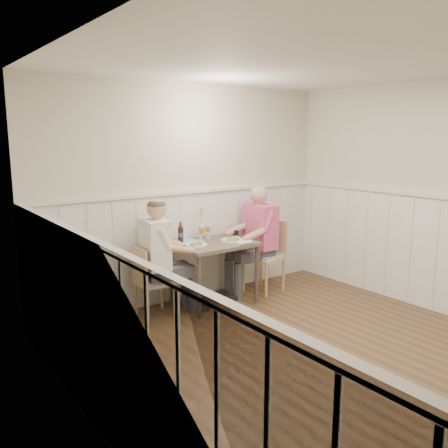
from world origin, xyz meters
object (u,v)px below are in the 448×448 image
Objects in this scene: dining_table at (214,251)px; chair_right at (266,253)px; man_in_pink at (257,247)px; beer_bottle at (181,233)px; grass_vase at (200,224)px; diner_cream at (159,267)px; chair_left at (150,279)px.

dining_table is 0.86m from chair_right.
chair_right is 0.65× the size of man_in_pink.
beer_bottle reaches higher than chair_right.
grass_vase is at bearing 4.12° from beer_bottle.
chair_right is at bearing -13.92° from grass_vase.
grass_vase is (0.68, 0.21, 0.37)m from diner_cream.
beer_bottle is (0.40, 0.19, 0.30)m from diner_cream.
beer_bottle reaches higher than chair_left.
diner_cream is 0.53m from beer_bottle.
man_in_pink reaches higher than grass_vase.
diner_cream is 0.80m from grass_vase.
beer_bottle is (-0.32, 0.22, 0.21)m from dining_table.
grass_vase is at bearing 17.25° from diner_cream.
diner_cream is (-0.72, 0.03, -0.08)m from dining_table.
man_in_pink reaches higher than chair_right.
grass_vase reaches higher than dining_table.
chair_right is 1.01m from grass_vase.
chair_left reaches higher than dining_table.
diner_cream is at bearing -17.03° from chair_left.
chair_right is 1.14× the size of chair_left.
chair_right is at bearing -9.67° from beer_bottle.
grass_vase is (-0.04, 0.24, 0.29)m from dining_table.
chair_left is at bearing -161.86° from beer_bottle.
man_in_pink reaches higher than beer_bottle.
diner_cream is at bearing 177.55° from dining_table.
chair_left is 0.16m from diner_cream.
diner_cream is (-1.41, 0.00, -0.02)m from man_in_pink.
grass_vase is at bearing 166.08° from chair_right.
dining_table is at bearing -177.68° from man_in_pink.
grass_vase reaches higher than beer_bottle.
chair_right is at bearing -1.27° from chair_left.
grass_vase is at bearing 99.40° from dining_table.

